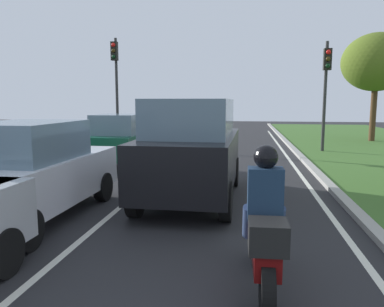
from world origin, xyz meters
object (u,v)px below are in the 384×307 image
(car_suv_ahead, at_px, (192,149))
(car_sedan_left_lane, at_px, (30,172))
(motorcycle, at_px, (264,245))
(traffic_light_near_right, at_px, (326,79))
(car_hatchback_far, at_px, (121,139))
(traffic_light_overhead_left, at_px, (116,73))
(tree_roadside_far, at_px, (376,63))
(rider_person, at_px, (265,192))

(car_suv_ahead, distance_m, car_sedan_left_lane, 3.39)
(motorcycle, bearing_deg, traffic_light_near_right, 74.76)
(car_hatchback_far, height_order, traffic_light_overhead_left, traffic_light_overhead_left)
(car_hatchback_far, distance_m, tree_roadside_far, 14.94)
(car_sedan_left_lane, relative_size, car_hatchback_far, 1.16)
(car_sedan_left_lane, bearing_deg, car_suv_ahead, 34.84)
(car_suv_ahead, height_order, car_sedan_left_lane, car_suv_ahead)
(car_hatchback_far, bearing_deg, traffic_light_overhead_left, 109.52)
(car_sedan_left_lane, height_order, car_hatchback_far, car_sedan_left_lane)
(car_suv_ahead, bearing_deg, car_sedan_left_lane, -145.22)
(traffic_light_near_right, relative_size, traffic_light_overhead_left, 0.89)
(motorcycle, relative_size, traffic_light_near_right, 0.40)
(motorcycle, xyz_separation_m, traffic_light_overhead_left, (-6.72, 14.08, 3.05))
(car_sedan_left_lane, distance_m, motorcycle, 4.77)
(traffic_light_overhead_left, bearing_deg, motorcycle, -64.48)
(traffic_light_near_right, bearing_deg, car_hatchback_far, -152.18)
(car_suv_ahead, height_order, car_hatchback_far, car_suv_ahead)
(car_suv_ahead, bearing_deg, motorcycle, -69.60)
(motorcycle, bearing_deg, traffic_light_overhead_left, 114.10)
(car_sedan_left_lane, distance_m, tree_roadside_far, 19.27)
(car_suv_ahead, relative_size, traffic_light_overhead_left, 0.85)
(car_hatchback_far, distance_m, rider_person, 9.75)
(motorcycle, height_order, rider_person, rider_person)
(car_sedan_left_lane, height_order, traffic_light_overhead_left, traffic_light_overhead_left)
(car_suv_ahead, bearing_deg, traffic_light_overhead_left, 118.82)
(car_suv_ahead, distance_m, rider_person, 4.25)
(car_suv_ahead, distance_m, motorcycle, 4.33)
(car_sedan_left_lane, xyz_separation_m, rider_person, (4.23, -2.12, 0.27))
(rider_person, height_order, traffic_light_near_right, traffic_light_near_right)
(car_suv_ahead, distance_m, car_hatchback_far, 5.60)
(traffic_light_near_right, distance_m, tree_roadside_far, 6.20)
(rider_person, bearing_deg, tree_roadside_far, 67.80)
(car_suv_ahead, xyz_separation_m, tree_roadside_far, (8.11, 13.63, 3.14))
(car_suv_ahead, distance_m, tree_roadside_far, 16.17)
(rider_person, xyz_separation_m, traffic_light_near_right, (3.13, 12.67, 2.00))
(car_suv_ahead, height_order, rider_person, car_suv_ahead)
(car_suv_ahead, bearing_deg, traffic_light_near_right, 63.28)
(rider_person, relative_size, traffic_light_near_right, 0.24)
(car_suv_ahead, relative_size, car_sedan_left_lane, 1.05)
(car_suv_ahead, relative_size, rider_person, 3.89)
(car_suv_ahead, xyz_separation_m, car_hatchback_far, (-3.25, 4.56, -0.28))
(rider_person, distance_m, traffic_light_overhead_left, 15.75)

